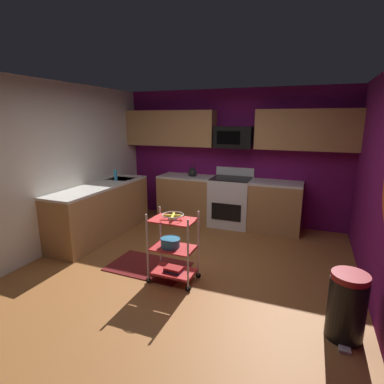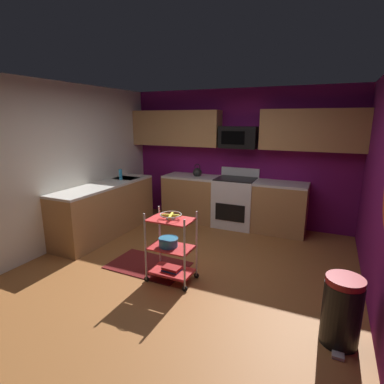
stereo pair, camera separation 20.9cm
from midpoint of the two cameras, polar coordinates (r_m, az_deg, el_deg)
The scene contains 15 objects.
floor at distance 4.29m, azimuth -0.11°, elevation -15.03°, with size 4.40×4.80×0.04m, color #995B2D.
wall_back at distance 6.11m, azimuth 9.52°, elevation 6.46°, with size 4.52×0.06×2.60m, color #6B1156.
wall_left at distance 5.17m, azimuth -23.25°, elevation 4.30°, with size 0.06×4.80×2.60m, color silver.
counter_run at distance 5.70m, azimuth -1.52°, elevation -2.44°, with size 3.59×2.76×0.92m.
oven_range at distance 5.93m, azimuth 9.10°, elevation -1.82°, with size 0.76×0.65×1.10m.
upper_cabinets at distance 5.88m, azimuth 9.05°, elevation 11.60°, with size 4.40×0.33×0.70m.
microwave at distance 5.84m, azimuth 9.83°, elevation 10.08°, with size 0.70×0.39×0.40m.
rolling_cart at distance 3.90m, azimuth -2.36°, elevation -10.36°, with size 0.61×0.37×0.91m.
fruit_bowl at distance 3.75m, azimuth -2.42°, elevation -4.43°, with size 0.27×0.27×0.07m.
mixing_bowl_large at distance 3.89m, azimuth -2.91°, elevation -9.36°, with size 0.25×0.25×0.11m.
book_stack at distance 4.03m, azimuth -2.31°, elevation -14.22°, with size 0.24×0.17×0.05m.
kettle at distance 6.07m, azimuth 2.00°, elevation 3.70°, with size 0.21×0.18×0.26m.
dish_soap_bottle at distance 5.83m, azimuth -12.28°, elevation 3.23°, with size 0.06×0.06×0.20m, color #2D8CBF.
trash_can at distance 3.31m, azimuth 28.00°, elevation -19.14°, with size 0.34×0.42×0.66m.
floor_rug at distance 4.47m, azimuth -6.85°, elevation -13.51°, with size 1.10×0.70×0.01m, color maroon.
Camera 2 is at (1.67, -3.38, 2.03)m, focal length 28.42 mm.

